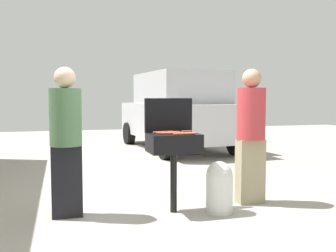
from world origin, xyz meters
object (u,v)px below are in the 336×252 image
hot_dog_8 (158,132)px  hot_dog_9 (189,133)px  hot_dog_5 (187,133)px  person_right (251,131)px  bbq_grill (174,146)px  hot_dog_0 (167,133)px  hot_dog_1 (162,133)px  hot_dog_3 (177,133)px  hot_dog_7 (170,133)px  hot_dog_10 (174,132)px  propane_tank (219,186)px  hot_dog_11 (186,131)px  person_left (66,136)px  hot_dog_2 (168,132)px  hot_dog_4 (190,134)px  parked_minivan (178,111)px  hot_dog_6 (179,134)px

hot_dog_8 → hot_dog_9: same height
hot_dog_5 → person_right: (0.94, 0.21, -0.01)m
hot_dog_5 → hot_dog_9: bearing=-57.6°
bbq_grill → hot_dog_0: (-0.10, -0.05, 0.16)m
hot_dog_1 → bbq_grill: bearing=9.4°
hot_dog_3 → hot_dog_7: size_ratio=1.00×
hot_dog_8 → hot_dog_10: same height
bbq_grill → hot_dog_7: (-0.04, 0.01, 0.16)m
propane_tank → hot_dog_7: bearing=161.7°
hot_dog_11 → propane_tank: hot_dog_11 is taller
hot_dog_7 → person_left: 1.20m
hot_dog_5 → hot_dog_11: same height
hot_dog_2 → hot_dog_4: (0.18, -0.30, 0.00)m
hot_dog_1 → hot_dog_3: (0.17, -0.02, 0.00)m
hot_dog_2 → parked_minivan: (1.77, 5.21, 0.07)m
bbq_grill → hot_dog_5: hot_dog_5 is taller
hot_dog_6 → hot_dog_5: bearing=25.3°
hot_dog_3 → person_right: bearing=8.5°
hot_dog_3 → hot_dog_7: 0.08m
bbq_grill → hot_dog_1: size_ratio=7.27×
person_right → hot_dog_5: bearing=17.5°
hot_dog_1 → hot_dog_10: same height
hot_dog_5 → hot_dog_6: bearing=-154.7°
hot_dog_0 → hot_dog_7: 0.09m
bbq_grill → hot_dog_5: (0.13, -0.11, 0.16)m
bbq_grill → hot_dog_8: size_ratio=7.27×
hot_dog_1 → hot_dog_8: bearing=96.3°
hot_dog_6 → hot_dog_11: (0.18, 0.27, 0.00)m
hot_dog_3 → hot_dog_4: bearing=-43.9°
hot_dog_1 → hot_dog_4: size_ratio=1.00×
hot_dog_2 → hot_dog_3: (0.06, -0.18, 0.00)m
person_right → hot_dog_6: bearing=19.0°
hot_dog_11 → propane_tank: bearing=-41.1°
hot_dog_9 → hot_dog_10: bearing=122.7°
hot_dog_1 → hot_dog_10: 0.19m
bbq_grill → hot_dog_2: bearing=104.3°
hot_dog_5 → hot_dog_9: (0.02, -0.03, 0.00)m
hot_dog_5 → propane_tank: 0.75m
hot_dog_1 → hot_dog_6: size_ratio=1.00×
hot_dog_5 → person_left: bearing=168.5°
bbq_grill → parked_minivan: parked_minivan is taller
bbq_grill → hot_dog_9: bearing=-42.3°
hot_dog_1 → hot_dog_6: (0.16, -0.14, 0.00)m
bbq_grill → propane_tank: (0.52, -0.17, -0.48)m
bbq_grill → hot_dog_10: 0.17m
hot_dog_0 → person_right: bearing=7.9°
hot_dog_9 → propane_tank: (0.37, -0.04, -0.64)m
hot_dog_1 → hot_dog_5: bearing=-16.4°
hot_dog_4 → hot_dog_6: (-0.13, 0.00, 0.00)m
hot_dog_7 → hot_dog_9: (0.19, -0.15, 0.00)m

